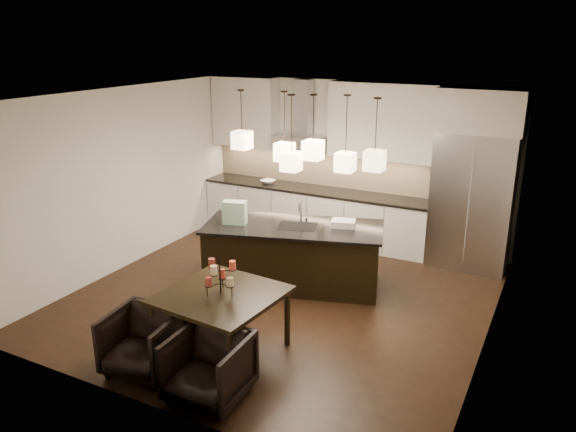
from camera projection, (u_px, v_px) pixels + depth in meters
The scene contains 37 objects.
floor at pixel (282, 298), 7.94m from camera, with size 5.50×5.50×0.02m, color black.
ceiling at pixel (281, 95), 7.07m from camera, with size 5.50×5.50×0.02m, color white.
wall_back at pixel (355, 162), 9.84m from camera, with size 5.50×0.02×2.80m, color silver.
wall_front at pixel (142, 279), 5.17m from camera, with size 5.50×0.02×2.80m, color silver.
wall_left at pixel (124, 179), 8.70m from camera, with size 0.02×5.50×2.80m, color silver.
wall_right at pixel (498, 235), 6.31m from camera, with size 0.02×5.50×2.80m, color silver.
refrigerator at pixel (472, 201), 8.71m from camera, with size 1.20×0.72×2.15m, color #B7B7BA.
fridge_panel at pixel (482, 110), 8.27m from camera, with size 1.26×0.72×0.65m, color silver.
lower_cabinets at pixel (314, 214), 10.13m from camera, with size 4.21×0.62×0.88m, color silver.
countertop at pixel (314, 190), 9.99m from camera, with size 4.21×0.66×0.04m, color black.
backsplash at pixel (321, 168), 10.14m from camera, with size 4.21×0.02×0.63m, color beige.
upper_cab_left at pixel (245, 112), 10.35m from camera, with size 1.25×0.35×1.25m, color silver.
upper_cab_right at pixel (384, 122), 9.20m from camera, with size 1.86×0.35×1.25m, color silver.
hood_canopy at pixel (300, 142), 9.90m from camera, with size 0.90×0.52×0.24m, color #B7B7BA.
hood_chimney at pixel (303, 107), 9.81m from camera, with size 0.30×0.28×0.96m, color #B7B7BA.
fruit_bowl at pixel (268, 182), 10.32m from camera, with size 0.26×0.26×0.06m, color silver.
island_body at pixel (293, 256), 8.23m from camera, with size 2.48×0.99×0.87m, color black.
island_top at pixel (293, 227), 8.09m from camera, with size 2.56×1.07×0.04m, color black.
faucet at pixel (301, 212), 8.10m from camera, with size 0.10×0.24×0.38m, color silver, non-canonical shape.
tote_bag at pixel (235, 212), 8.13m from camera, with size 0.34×0.18×0.34m, color #1B6641.
food_container at pixel (343, 223), 8.03m from camera, with size 0.34×0.24×0.10m, color silver.
dining_table at pixel (222, 323), 6.47m from camera, with size 1.25×1.25×0.75m, color black, non-canonical shape.
candelabra at pixel (220, 276), 6.28m from camera, with size 0.36×0.36×0.44m, color black, non-canonical shape.
candle_a at pixel (230, 282), 6.23m from camera, with size 0.08×0.08×0.10m, color beige.
candle_b at pixel (222, 274), 6.43m from camera, with size 0.08×0.08×0.10m, color #DD4534.
candle_c at pixel (208, 281), 6.24m from camera, with size 0.08×0.08×0.10m, color maroon.
candle_d at pixel (232, 265), 6.26m from camera, with size 0.08×0.08×0.10m, color #DD4534.
candle_e at pixel (212, 263), 6.33m from camera, with size 0.08×0.08×0.10m, color maroon.
candle_f at pixel (214, 270), 6.13m from camera, with size 0.08×0.08×0.10m, color beige.
armchair_left at pixel (143, 342), 6.13m from camera, with size 0.74×0.76×0.69m, color black.
armchair_right at pixel (209, 367), 5.66m from camera, with size 0.74×0.77×0.70m, color black.
pendant_a at pixel (242, 140), 8.14m from camera, with size 0.24×0.24×0.26m, color beige.
pendant_b at pixel (284, 152), 7.99m from camera, with size 0.24×0.24×0.26m, color beige.
pendant_c at pixel (313, 150), 7.54m from camera, with size 0.24×0.24×0.26m, color beige.
pendant_d at pixel (345, 162), 7.56m from camera, with size 0.24×0.24×0.26m, color beige.
pendant_e at pixel (375, 161), 7.19m from camera, with size 0.24×0.24×0.26m, color beige.
pendant_f at pixel (291, 161), 7.61m from camera, with size 0.24×0.24×0.26m, color beige.
Camera 1 is at (3.37, -6.35, 3.56)m, focal length 35.00 mm.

